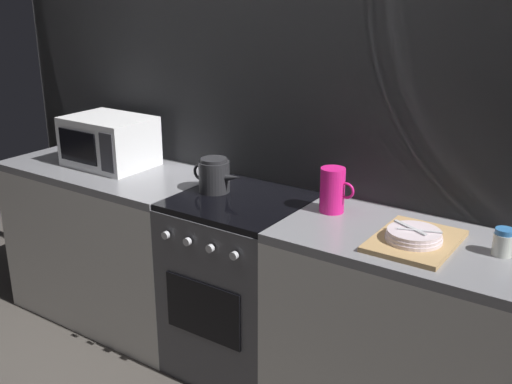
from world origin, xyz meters
TOP-DOWN VIEW (x-y plane):
  - ground_plane at (0.00, 0.00)m, footprint 8.00×8.00m
  - back_wall at (0.00, 0.32)m, footprint 3.60×0.05m
  - counter_left at (-0.90, 0.00)m, footprint 1.20×0.60m
  - stove_unit at (-0.00, -0.00)m, footprint 0.60×0.63m
  - counter_right at (0.90, 0.00)m, footprint 1.20×0.60m
  - microwave at (-0.91, 0.04)m, footprint 0.46×0.35m
  - kettle at (-0.17, 0.01)m, footprint 0.28×0.15m
  - pitcher at (0.43, 0.09)m, footprint 0.16×0.11m
  - dish_pile at (0.86, -0.04)m, footprint 0.30×0.40m
  - spice_jar at (1.16, 0.05)m, footprint 0.08×0.08m

SIDE VIEW (x-z plane):
  - ground_plane at x=0.00m, z-range 0.00..0.00m
  - stove_unit at x=0.00m, z-range 0.00..0.90m
  - counter_left at x=-0.90m, z-range 0.00..0.90m
  - counter_right at x=0.90m, z-range 0.00..0.90m
  - dish_pile at x=0.86m, z-range 0.89..0.96m
  - spice_jar at x=1.16m, z-range 0.90..1.00m
  - kettle at x=-0.17m, z-range 0.90..1.06m
  - pitcher at x=0.43m, z-range 0.90..1.10m
  - microwave at x=-0.91m, z-range 0.90..1.17m
  - back_wall at x=0.00m, z-range 0.00..2.40m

